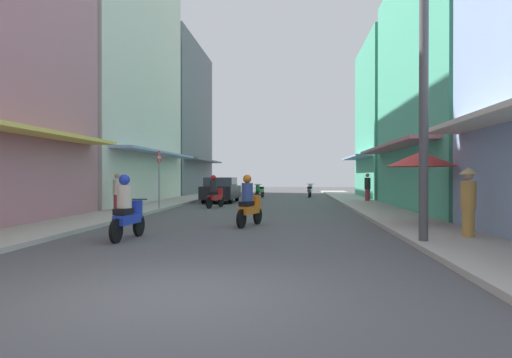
# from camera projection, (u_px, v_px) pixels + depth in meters

# --- Properties ---
(ground_plane) EXTENTS (84.88, 84.88, 0.00)m
(ground_plane) POSITION_uv_depth(u_px,v_px,m) (260.00, 209.00, 21.11)
(ground_plane) COLOR #4C4C4F
(sidewalk_left) EXTENTS (2.16, 46.58, 0.12)m
(sidewalk_left) POSITION_uv_depth(u_px,v_px,m) (149.00, 207.00, 21.54)
(sidewalk_left) COLOR #ADA89E
(sidewalk_left) RESTS_ON ground
(sidewalk_right) EXTENTS (2.16, 46.58, 0.12)m
(sidewalk_right) POSITION_uv_depth(u_px,v_px,m) (375.00, 209.00, 20.68)
(sidewalk_right) COLOR #ADA89E
(sidewalk_right) RESTS_ON ground
(building_left_mid) EXTENTS (7.05, 13.13, 16.65)m
(building_left_mid) POSITION_uv_depth(u_px,v_px,m) (99.00, 55.00, 25.64)
(building_left_mid) COLOR silver
(building_left_mid) RESTS_ON ground
(building_left_far) EXTENTS (7.05, 11.93, 12.51)m
(building_left_far) POSITION_uv_depth(u_px,v_px,m) (164.00, 120.00, 38.55)
(building_left_far) COLOR slate
(building_left_far) RESTS_ON ground
(building_right_mid) EXTENTS (7.05, 11.95, 10.93)m
(building_right_mid) POSITION_uv_depth(u_px,v_px,m) (474.00, 85.00, 19.69)
(building_right_mid) COLOR #4CB28C
(building_right_mid) RESTS_ON ground
(building_right_far) EXTENTS (7.05, 8.77, 10.57)m
(building_right_far) POSITION_uv_depth(u_px,v_px,m) (408.00, 121.00, 30.94)
(building_right_far) COLOR #4CB28C
(building_right_far) RESTS_ON ground
(motorbike_blue) EXTENTS (0.55, 1.81, 1.58)m
(motorbike_blue) POSITION_uv_depth(u_px,v_px,m) (128.00, 211.00, 11.03)
(motorbike_blue) COLOR black
(motorbike_blue) RESTS_ON ground
(motorbike_silver) EXTENTS (0.55, 1.81, 0.96)m
(motorbike_silver) POSITION_uv_depth(u_px,v_px,m) (310.00, 190.00, 32.73)
(motorbike_silver) COLOR black
(motorbike_silver) RESTS_ON ground
(motorbike_red) EXTENTS (0.72, 1.75, 1.58)m
(motorbike_red) POSITION_uv_depth(u_px,v_px,m) (215.00, 193.00, 22.06)
(motorbike_red) COLOR black
(motorbike_red) RESTS_ON ground
(motorbike_orange) EXTENTS (0.74, 1.75, 1.58)m
(motorbike_orange) POSITION_uv_depth(u_px,v_px,m) (249.00, 203.00, 13.95)
(motorbike_orange) COLOR black
(motorbike_orange) RESTS_ON ground
(motorbike_green) EXTENTS (0.65, 1.78, 0.96)m
(motorbike_green) POSITION_uv_depth(u_px,v_px,m) (260.00, 191.00, 31.91)
(motorbike_green) COLOR black
(motorbike_green) RESTS_ON ground
(parked_car) EXTENTS (1.84, 4.14, 1.45)m
(parked_car) POSITION_uv_depth(u_px,v_px,m) (221.00, 190.00, 26.50)
(parked_car) COLOR black
(parked_car) RESTS_ON ground
(pedestrian_crossing) EXTENTS (0.44, 0.44, 1.74)m
(pedestrian_crossing) POSITION_uv_depth(u_px,v_px,m) (468.00, 200.00, 10.68)
(pedestrian_crossing) COLOR #BF8C3F
(pedestrian_crossing) RESTS_ON ground
(pedestrian_midway) EXTENTS (0.34, 0.34, 1.69)m
(pedestrian_midway) POSITION_uv_depth(u_px,v_px,m) (367.00, 188.00, 26.08)
(pedestrian_midway) COLOR #99333F
(pedestrian_midway) RESTS_ON ground
(pedestrian_far) EXTENTS (0.34, 0.34, 1.64)m
(pedestrian_far) POSITION_uv_depth(u_px,v_px,m) (117.00, 193.00, 18.96)
(pedestrian_far) COLOR #99333F
(pedestrian_far) RESTS_ON ground
(vendor_umbrella) EXTENTS (2.05, 2.05, 2.27)m
(vendor_umbrella) POSITION_uv_depth(u_px,v_px,m) (421.00, 159.00, 13.60)
(vendor_umbrella) COLOR #99999E
(vendor_umbrella) RESTS_ON ground
(utility_pole) EXTENTS (0.20, 1.20, 7.53)m
(utility_pole) POSITION_uv_depth(u_px,v_px,m) (424.00, 70.00, 9.98)
(utility_pole) COLOR #4C4C4F
(utility_pole) RESTS_ON ground
(street_sign_no_entry) EXTENTS (0.07, 0.60, 2.65)m
(street_sign_no_entry) POSITION_uv_depth(u_px,v_px,m) (159.00, 172.00, 20.04)
(street_sign_no_entry) COLOR gray
(street_sign_no_entry) RESTS_ON ground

